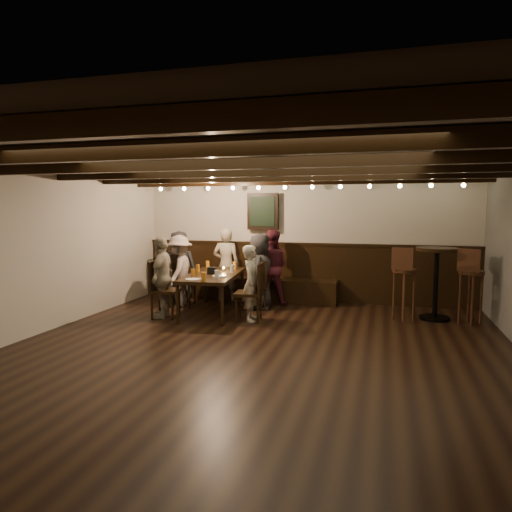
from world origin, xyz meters
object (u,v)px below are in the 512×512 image
(person_right_far, at_px, (252,283))
(person_left_far, at_px, (162,277))
(chair_right_far, at_px, (250,303))
(person_bench_left, at_px, (179,266))
(high_top_table, at_px, (436,272))
(dining_table, at_px, (213,277))
(chair_right_near, at_px, (258,294))
(person_right_near, at_px, (260,271))
(chair_left_far, at_px, (164,300))
(bar_stool_left, at_px, (404,293))
(person_bench_centre, at_px, (226,265))
(bar_stool_right, at_px, (470,296))
(chair_left_near, at_px, (181,290))
(person_left_near, at_px, (179,271))
(person_bench_right, at_px, (271,267))

(person_right_far, bearing_deg, person_left_far, 90.00)
(person_left_far, xyz_separation_m, person_right_far, (1.49, 0.19, -0.06))
(chair_right_far, distance_m, person_bench_left, 2.15)
(person_left_far, bearing_deg, high_top_table, 96.97)
(dining_table, bearing_deg, chair_right_near, 32.05)
(dining_table, bearing_deg, person_right_near, 30.96)
(dining_table, xyz_separation_m, chair_left_far, (-0.66, -0.54, -0.34))
(bar_stool_left, bearing_deg, person_right_near, -169.95)
(person_bench_centre, distance_m, bar_stool_left, 3.37)
(dining_table, height_order, person_right_far, person_right_far)
(person_bench_centre, bearing_deg, bar_stool_left, 160.94)
(person_right_near, relative_size, person_right_far, 1.11)
(person_right_near, distance_m, bar_stool_right, 3.48)
(chair_left_far, height_order, person_right_far, person_right_far)
(person_right_far, bearing_deg, chair_left_near, 58.53)
(dining_table, distance_m, bar_stool_right, 4.18)
(person_left_near, height_order, person_right_near, person_right_near)
(person_bench_centre, bearing_deg, person_right_near, 141.34)
(chair_left_far, bearing_deg, bar_stool_right, 93.83)
(chair_right_far, relative_size, person_left_near, 0.71)
(dining_table, bearing_deg, bar_stool_right, -1.68)
(chair_right_far, bearing_deg, person_bench_left, 50.19)
(chair_left_far, bearing_deg, person_right_far, 90.00)
(chair_left_near, xyz_separation_m, bar_stool_right, (4.93, 0.04, 0.15))
(chair_left_far, xyz_separation_m, person_right_near, (1.35, 1.08, 0.39))
(person_right_near, relative_size, bar_stool_right, 1.14)
(chair_left_near, bearing_deg, chair_left_far, 0.03)
(dining_table, bearing_deg, high_top_table, 1.46)
(chair_left_far, height_order, person_left_far, person_left_far)
(person_bench_right, relative_size, person_right_far, 1.15)
(chair_right_near, bearing_deg, dining_table, 122.05)
(dining_table, bearing_deg, bar_stool_left, -0.86)
(person_right_near, bearing_deg, chair_left_near, 90.00)
(person_left_far, distance_m, high_top_table, 4.49)
(high_top_table, height_order, bar_stool_left, bar_stool_left)
(chair_left_near, height_order, person_bench_right, person_bench_right)
(person_bench_right, xyz_separation_m, high_top_table, (2.88, -0.45, 0.07))
(chair_left_near, height_order, chair_right_far, chair_left_near)
(person_left_far, bearing_deg, chair_left_far, 90.00)
(person_bench_centre, distance_m, bar_stool_right, 4.35)
(person_left_near, xyz_separation_m, person_right_near, (1.49, 0.19, 0.02))
(chair_right_near, relative_size, person_left_far, 0.66)
(chair_left_near, xyz_separation_m, chair_left_far, (0.11, -0.89, -0.01))
(chair_left_near, bearing_deg, person_left_far, -1.88)
(chair_left_far, relative_size, person_bench_left, 0.69)
(chair_left_near, distance_m, person_right_near, 1.52)
(dining_table, height_order, person_bench_centre, person_bench_centre)
(dining_table, xyz_separation_m, person_right_near, (0.69, 0.54, 0.05))
(chair_left_near, relative_size, person_bench_left, 0.71)
(chair_right_far, xyz_separation_m, person_right_far, (0.03, 0.00, 0.33))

